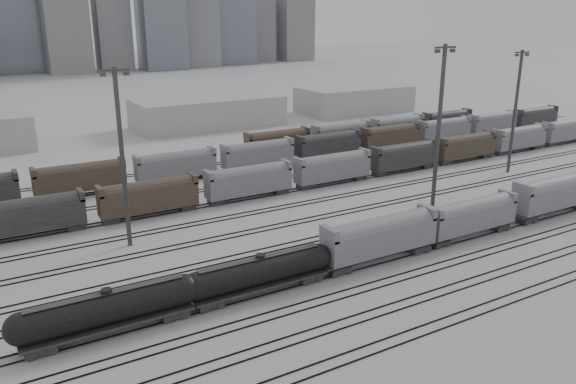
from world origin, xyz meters
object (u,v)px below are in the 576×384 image
tank_car_a (108,309)px  hopper_car_b (471,215)px  hopper_car_a (380,235)px  tank_car_b (261,272)px  light_mast_c (439,124)px  hopper_car_c (556,192)px

tank_car_a → hopper_car_b: size_ratio=1.23×
tank_car_a → hopper_car_a: size_ratio=1.15×
tank_car_b → hopper_car_a: hopper_car_a is taller
hopper_car_b → light_mast_c: bearing=68.4°
tank_car_a → light_mast_c: bearing=12.6°
tank_car_a → tank_car_b: 16.41m
hopper_car_a → hopper_car_b: size_ratio=1.07×
hopper_car_a → light_mast_c: size_ratio=0.63×
tank_car_b → hopper_car_a: size_ratio=1.12×
hopper_car_b → light_mast_c: size_ratio=0.59×
hopper_car_b → hopper_car_c: (18.29, 0.00, 0.37)m
tank_car_b → hopper_car_b: bearing=0.0°
light_mast_c → hopper_car_b: bearing=-111.6°
tank_car_b → hopper_car_a: bearing=0.0°
tank_car_a → hopper_car_a: 33.12m
hopper_car_b → light_mast_c: light_mast_c is taller
tank_car_b → hopper_car_b: 32.72m
hopper_car_b → hopper_car_c: 18.29m
tank_car_b → hopper_car_c: 51.01m
hopper_car_c → light_mast_c: 20.61m
tank_car_b → hopper_car_c: bearing=0.0°
tank_car_a → hopper_car_b: (49.12, 0.00, 0.68)m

